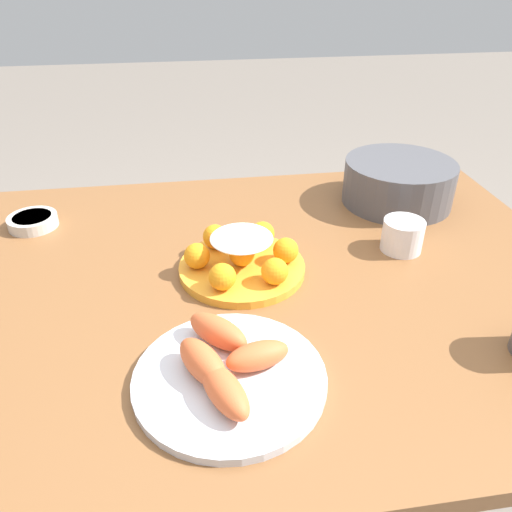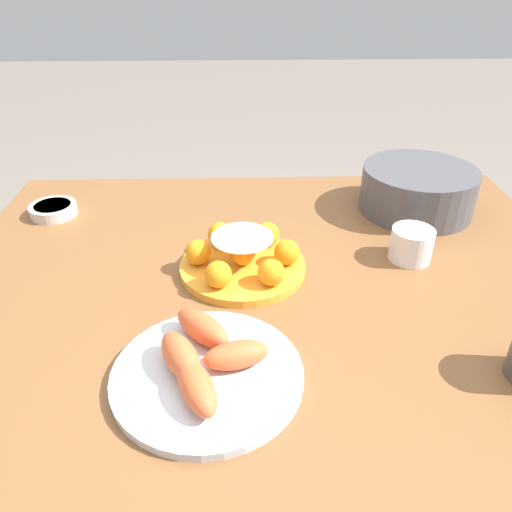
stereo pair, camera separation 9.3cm
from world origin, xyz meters
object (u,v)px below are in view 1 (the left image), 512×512
cup_far (402,235)px  serving_bowl (399,181)px  cake_plate (242,258)px  dining_table (269,315)px  seafood_platter (227,370)px  sauce_bowl (33,221)px

cup_far → serving_bowl: bearing=70.6°
serving_bowl → cake_plate: bearing=-148.8°
dining_table → seafood_platter: bearing=-112.8°
dining_table → serving_bowl: 0.48m
dining_table → serving_bowl: bearing=37.2°
dining_table → serving_bowl: (0.36, 0.27, 0.15)m
sauce_bowl → seafood_platter: bearing=-54.0°
serving_bowl → sauce_bowl: 0.85m
serving_bowl → seafood_platter: (-0.47, -0.53, -0.04)m
dining_table → seafood_platter: size_ratio=4.43×
serving_bowl → cup_far: (-0.08, -0.22, -0.02)m
seafood_platter → cake_plate: bearing=78.5°
dining_table → cup_far: cup_far is taller
serving_bowl → cup_far: bearing=-109.4°
cake_plate → dining_table: bearing=-26.2°
cake_plate → serving_bowl: bearing=31.2°
sauce_bowl → dining_table: bearing=-29.1°
seafood_platter → cup_far: cup_far is taller
cake_plate → seafood_platter: cake_plate is taller
dining_table → sauce_bowl: 0.57m
serving_bowl → sauce_bowl: serving_bowl is taller
dining_table → sauce_bowl: sauce_bowl is taller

